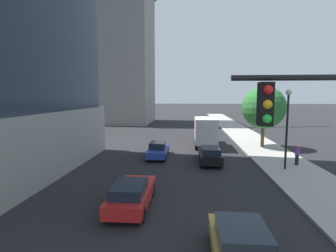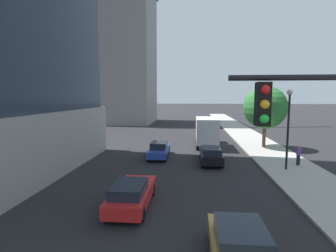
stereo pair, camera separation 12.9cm
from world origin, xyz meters
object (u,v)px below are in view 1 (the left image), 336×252
street_lamp (287,118)px  car_black (210,154)px  street_tree (264,108)px  car_gold (242,247)px  construction_building (116,44)px  car_blue (158,150)px  car_red (132,194)px  box_truck (205,130)px  pedestrian_purple_shirt (297,154)px

street_lamp → car_black: 6.80m
street_tree → car_gold: size_ratio=1.56×
construction_building → car_blue: size_ratio=8.24×
construction_building → street_tree: (23.62, -26.73, -12.27)m
car_red → car_blue: size_ratio=1.01×
street_tree → car_black: (-6.24, -6.97, -3.75)m
street_tree → car_red: bearing=-123.5°
car_black → car_gold: (0.00, -13.94, -0.01)m
car_gold → box_truck: box_truck is taller
street_lamp → car_red: size_ratio=1.29×
box_truck → pedestrian_purple_shirt: box_truck is taller
street_lamp → street_tree: 8.95m
street_lamp → car_gold: (-5.57, -12.00, -3.38)m
street_tree → car_blue: street_tree is taller
street_tree → car_blue: 12.69m
construction_building → pedestrian_purple_shirt: 44.90m
street_tree → street_lamp: bearing=-94.3°
pedestrian_purple_shirt → car_black: bearing=175.3°
construction_building → street_tree: size_ratio=5.76×
car_gold → box_truck: (0.00, 21.45, 1.13)m
construction_building → pedestrian_purple_shirt: (24.36, -34.27, -15.76)m
street_lamp → construction_building: bearing=122.8°
street_tree → box_truck: 6.79m
street_lamp → car_red: 13.22m
street_lamp → car_blue: 11.44m
car_black → pedestrian_purple_shirt: bearing=-4.7°
car_black → car_gold: car_black is taller
street_lamp → car_blue: (-10.27, 3.70, -3.40)m
car_blue → car_gold: (4.70, -15.70, 0.02)m
car_red → construction_building: bearing=106.3°
construction_building → street_tree: bearing=-48.5°
construction_building → pedestrian_purple_shirt: construction_building is taller
street_lamp → pedestrian_purple_shirt: size_ratio=3.64×
car_red → box_truck: box_truck is taller
car_black → box_truck: box_truck is taller
car_black → pedestrian_purple_shirt: pedestrian_purple_shirt is taller
car_black → street_tree: bearing=48.2°
street_tree → car_gold: 22.15m
car_black → car_blue: (-4.70, 1.76, -0.03)m
car_red → car_black: bearing=63.8°
car_blue → pedestrian_purple_shirt: bearing=-11.3°
street_lamp → box_truck: (-5.57, 9.45, -2.25)m
car_blue → box_truck: (4.70, 5.75, 1.15)m
car_black → car_blue: size_ratio=1.01×
street_tree → car_black: size_ratio=1.42×
street_lamp → box_truck: bearing=120.5°
car_black → box_truck: 7.59m
car_gold → box_truck: 21.48m
construction_building → car_gold: construction_building is taller
street_lamp → car_gold: bearing=-114.9°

